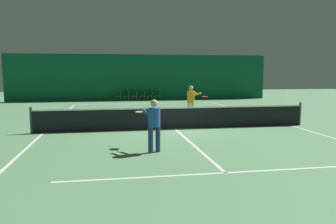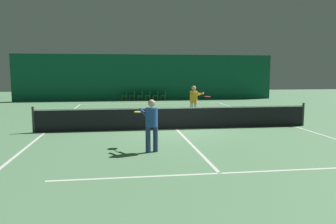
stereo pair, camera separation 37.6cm
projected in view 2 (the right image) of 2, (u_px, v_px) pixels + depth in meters
name	position (u px, v px, depth m)	size (l,w,h in m)	color
ground_plane	(176.00, 129.00, 14.33)	(60.00, 60.00, 0.00)	#56845B
backdrop_curtain	(147.00, 77.00, 29.06)	(23.00, 0.12, 4.02)	#0F5138
court_line_baseline_far	(151.00, 103.00, 26.02)	(11.00, 0.10, 0.00)	silver
court_line_service_far	(159.00, 112.00, 20.61)	(8.25, 0.10, 0.00)	silver
court_line_service_near	(220.00, 173.00, 8.04)	(8.25, 0.10, 0.00)	silver
court_line_sideline_left	(45.00, 132.00, 13.54)	(0.10, 23.80, 0.00)	silver
court_line_sideline_right	(293.00, 126.00, 15.11)	(0.10, 23.80, 0.00)	silver
court_line_centre	(176.00, 129.00, 14.33)	(0.10, 12.80, 0.00)	silver
tennis_net	(176.00, 117.00, 14.26)	(12.00, 0.10, 1.07)	black
player_near	(151.00, 121.00, 10.10)	(0.80, 1.38, 1.64)	navy
player_far	(194.00, 100.00, 17.42)	(1.02, 1.38, 1.76)	beige
courtside_chair_0	(125.00, 95.00, 28.42)	(0.44, 0.44, 0.84)	brown
courtside_chair_1	(133.00, 95.00, 28.52)	(0.44, 0.44, 0.84)	brown
courtside_chair_2	(141.00, 95.00, 28.61)	(0.44, 0.44, 0.84)	brown
courtside_chair_3	(149.00, 95.00, 28.71)	(0.44, 0.44, 0.84)	brown
courtside_chair_4	(156.00, 95.00, 28.81)	(0.44, 0.44, 0.84)	brown
courtside_chair_5	(164.00, 95.00, 28.91)	(0.44, 0.44, 0.84)	brown
tennis_ball	(154.00, 132.00, 13.50)	(0.07, 0.07, 0.07)	#D1DB33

